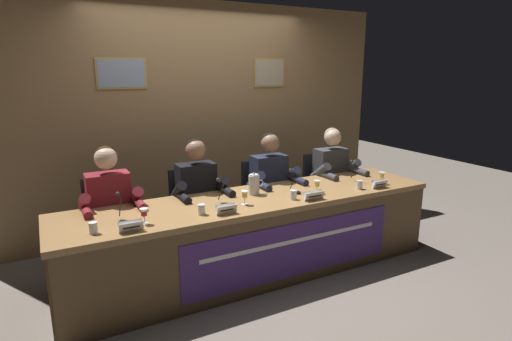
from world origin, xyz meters
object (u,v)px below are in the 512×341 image
at_px(conference_table, 262,225).
at_px(panelist_far_right, 335,174).
at_px(chair_center_right, 263,203).
at_px(juice_glass_center_left, 245,195).
at_px(microphone_far_left, 121,213).
at_px(chair_center_left, 193,215).
at_px(juice_glass_far_left, 144,213).
at_px(water_cup_far_left, 93,229).
at_px(nameplate_center_left, 226,209).
at_px(chair_far_left, 110,229).
at_px(water_cup_far_right, 359,185).
at_px(juice_glass_center_right, 317,184).
at_px(microphone_center_left, 222,196).
at_px(panelist_center_right, 273,183).
at_px(microphone_center_right, 295,185).
at_px(water_pitcher_central, 254,184).
at_px(nameplate_center_right, 314,196).
at_px(panelist_far_left, 111,207).
at_px(panelist_center_left, 199,194).
at_px(water_cup_center_right, 293,195).
at_px(microphone_far_right, 357,175).
at_px(water_cup_center_left, 202,210).
at_px(nameplate_far_right, 379,184).
at_px(nameplate_far_left, 131,226).
at_px(chair_far_right, 323,193).
at_px(juice_glass_far_right, 382,176).

distance_m(conference_table, panelist_far_right, 1.32).
distance_m(chair_center_right, panelist_far_right, 0.87).
bearing_deg(juice_glass_center_left, microphone_far_left, 175.93).
bearing_deg(chair_center_right, chair_center_left, 180.00).
distance_m(juice_glass_far_left, water_cup_far_left, 0.37).
relative_size(conference_table, nameplate_center_left, 20.46).
relative_size(chair_far_left, water_cup_far_right, 10.66).
bearing_deg(juice_glass_center_right, juice_glass_center_left, 178.91).
height_order(chair_center_left, microphone_center_left, microphone_center_left).
distance_m(juice_glass_far_left, water_cup_far_right, 2.06).
relative_size(panelist_center_right, microphone_center_right, 5.70).
xyz_separation_m(chair_center_left, water_pitcher_central, (0.43, -0.50, 0.39)).
xyz_separation_m(microphone_far_left, nameplate_center_right, (1.61, -0.24, -0.03)).
bearing_deg(conference_table, chair_far_left, 149.92).
bearing_deg(juice_glass_center_right, microphone_far_left, 177.20).
distance_m(nameplate_center_right, juice_glass_center_right, 0.22).
bearing_deg(chair_center_left, microphone_far_left, -140.43).
height_order(microphone_center_left, juice_glass_center_right, microphone_center_left).
bearing_deg(water_cup_far_right, microphone_center_right, 162.82).
relative_size(panelist_far_left, water_cup_far_right, 14.51).
height_order(panelist_center_left, water_pitcher_central, panelist_center_left).
xyz_separation_m(nameplate_center_left, juice_glass_center_left, (0.23, 0.14, 0.05)).
xyz_separation_m(juice_glass_center_left, chair_center_right, (0.59, 0.73, -0.38)).
relative_size(chair_center_left, panelist_center_left, 0.73).
xyz_separation_m(panelist_center_right, microphone_center_right, (-0.01, -0.43, 0.09)).
relative_size(microphone_center_left, panelist_center_right, 0.18).
bearing_deg(water_cup_center_right, juice_glass_center_right, 10.79).
distance_m(chair_center_right, water_pitcher_central, 0.73).
distance_m(water_cup_far_left, microphone_far_right, 2.59).
distance_m(panelist_center_right, water_cup_far_right, 0.87).
bearing_deg(water_cup_center_left, water_cup_far_right, -1.08).
bearing_deg(microphone_center_left, microphone_far_left, -178.20).
height_order(juice_glass_center_right, water_cup_far_right, juice_glass_center_right).
xyz_separation_m(conference_table, panelist_far_left, (-1.21, 0.50, 0.21)).
distance_m(juice_glass_center_right, nameplate_far_right, 0.66).
bearing_deg(nameplate_far_left, microphone_far_left, 95.68).
xyz_separation_m(panelist_center_right, water_cup_center_right, (-0.14, -0.60, 0.05)).
bearing_deg(water_cup_far_left, panelist_far_right, 13.03).
distance_m(microphone_far_left, water_pitcher_central, 1.23).
relative_size(nameplate_far_left, chair_far_right, 0.19).
xyz_separation_m(nameplate_center_left, microphone_center_right, (0.81, 0.24, 0.03)).
height_order(panelist_center_left, water_cup_far_right, panelist_center_left).
bearing_deg(juice_glass_center_right, water_pitcher_central, 155.35).
distance_m(panelist_center_left, panelist_center_right, 0.80).
bearing_deg(microphone_center_right, nameplate_center_left, -163.46).
height_order(panelist_far_left, nameplate_center_right, panelist_far_left).
distance_m(water_cup_center_left, chair_far_right, 2.00).
bearing_deg(nameplate_center_left, water_cup_center_right, 5.94).
distance_m(nameplate_far_left, juice_glass_far_right, 2.50).
bearing_deg(conference_table, panelist_far_right, 22.63).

